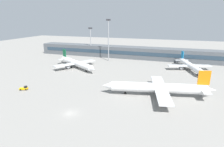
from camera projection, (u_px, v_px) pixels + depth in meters
The scene contains 8 objects.
ground_plane at pixel (109, 79), 99.86m from camera, with size 400.00×400.00×0.00m, color gray.
terminal_building at pixel (132, 52), 149.57m from camera, with size 159.33×12.13×9.00m.
airplane_near at pixel (157, 88), 77.08m from camera, with size 45.95×32.46×11.44m.
airplane_mid at pixel (76, 63), 120.24m from camera, with size 36.69×26.78×10.20m.
airplane_far at pixel (190, 66), 114.77m from camera, with size 26.45×37.09×9.43m.
baggage_tug_yellow at pixel (24, 88), 84.05m from camera, with size 3.90×2.88×1.75m.
floodlight_tower_west at pixel (91, 40), 152.34m from camera, with size 3.20×0.80×23.80m.
floodlight_tower_east at pixel (108, 38), 136.15m from camera, with size 3.20×0.80×30.41m.
Camera 1 is at (31.36, -49.52, 31.39)m, focal length 29.86 mm.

